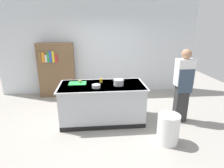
{
  "coord_description": "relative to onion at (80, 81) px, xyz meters",
  "views": [
    {
      "loc": [
        -0.16,
        -4.04,
        2.21
      ],
      "look_at": [
        0.25,
        0.2,
        0.85
      ],
      "focal_mm": 29.69,
      "sensor_mm": 36.0,
      "label": 1
    }
  ],
  "objects": [
    {
      "name": "juice_cup",
      "position": [
        0.49,
        0.0,
        -0.01
      ],
      "size": [
        0.07,
        0.07,
        0.1
      ],
      "primitive_type": "cylinder",
      "color": "yellow",
      "rests_on": "counter_island"
    },
    {
      "name": "trash_bin",
      "position": [
        1.73,
        -1.2,
        -0.66
      ],
      "size": [
        0.42,
        0.42,
        0.59
      ],
      "primitive_type": "cylinder",
      "color": "white",
      "rests_on": "ground_plane"
    },
    {
      "name": "mixing_bowl",
      "position": [
        0.37,
        -0.38,
        -0.02
      ],
      "size": [
        0.19,
        0.19,
        0.08
      ],
      "primitive_type": "cylinder",
      "color": "#B7BABF",
      "rests_on": "counter_island"
    },
    {
      "name": "onion",
      "position": [
        0.0,
        0.0,
        0.0
      ],
      "size": [
        0.07,
        0.07,
        0.07
      ],
      "primitive_type": "sphere",
      "color": "tan",
      "rests_on": "cutting_board"
    },
    {
      "name": "stock_pot",
      "position": [
        0.88,
        -0.25,
        0.01
      ],
      "size": [
        0.3,
        0.23,
        0.14
      ],
      "color": "#B7BABF",
      "rests_on": "counter_island"
    },
    {
      "name": "cutting_board",
      "position": [
        -0.06,
        -0.04,
        -0.05
      ],
      "size": [
        0.4,
        0.28,
        0.02
      ],
      "primitive_type": "cube",
      "color": "green",
      "rests_on": "counter_island"
    },
    {
      "name": "counter_island",
      "position": [
        0.51,
        -0.18,
        -0.49
      ],
      "size": [
        1.98,
        0.98,
        0.9
      ],
      "color": "#B7BABF",
      "rests_on": "ground_plane"
    },
    {
      "name": "back_wall",
      "position": [
        0.51,
        1.92,
        0.54
      ],
      "size": [
        6.4,
        0.12,
        3.0
      ],
      "primitive_type": "cube",
      "color": "silver",
      "rests_on": "ground_plane"
    },
    {
      "name": "ground_plane",
      "position": [
        0.51,
        -0.18,
        -0.96
      ],
      "size": [
        10.0,
        10.0,
        0.0
      ],
      "primitive_type": "plane",
      "color": "#9E9991"
    },
    {
      "name": "bookshelf",
      "position": [
        -0.84,
        1.62,
        -0.1
      ],
      "size": [
        1.1,
        0.31,
        1.7
      ],
      "color": "brown",
      "rests_on": "ground_plane"
    },
    {
      "name": "person_chef",
      "position": [
        2.35,
        -0.37,
        -0.04
      ],
      "size": [
        0.38,
        0.25,
        1.72
      ],
      "rotation": [
        0.0,
        0.0,
        1.64
      ],
      "color": "#323232",
      "rests_on": "ground_plane"
    }
  ]
}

